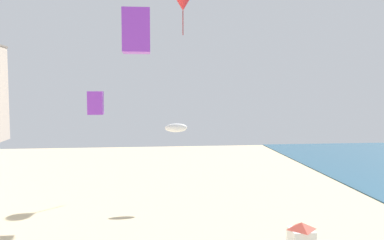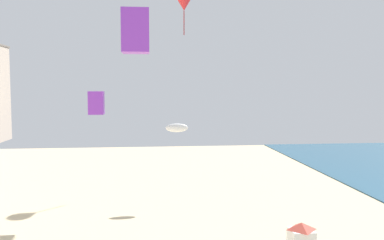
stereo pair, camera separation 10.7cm
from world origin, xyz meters
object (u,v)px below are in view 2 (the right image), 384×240
Objects in this scene: lifeguard_stand at (301,237)px; kite_white_parafoil at (177,128)px; kite_red_delta at (184,4)px; kite_purple_box at (135,31)px; kite_purple_box_2 at (96,103)px.

kite_white_parafoil reaches higher than lifeguard_stand.
kite_white_parafoil is at bearing -98.38° from kite_red_delta.
lifeguard_stand is 1.62× the size of kite_purple_box.
kite_purple_box_2 is (-11.11, 11.30, 6.17)m from lifeguard_stand.
lifeguard_stand is 17.00m from kite_purple_box_2.
kite_purple_box reaches higher than kite_white_parafoil.
kite_purple_box is (-7.77, -3.32, 9.27)m from lifeguard_stand.
lifeguard_stand is at bearing -45.48° from kite_purple_box_2.
kite_purple_box is 15.31m from kite_purple_box_2.
kite_purple_box is 17.94m from kite_white_parafoil.
kite_red_delta is 2.14× the size of kite_white_parafoil.
kite_purple_box_2 is (-3.33, 14.62, -3.10)m from kite_purple_box.
kite_purple_box is at bearing -98.87° from kite_white_parafoil.
kite_white_parafoil is at bearing 107.24° from lifeguard_stand.
kite_purple_box_2 reaches higher than lifeguard_stand.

